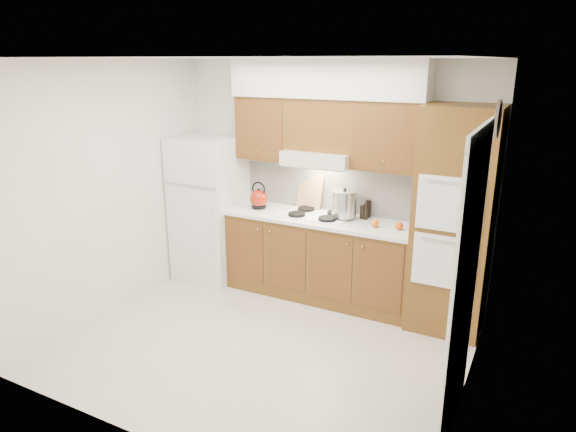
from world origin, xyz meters
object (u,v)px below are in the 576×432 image
at_px(oven_cabinet, 454,221).
at_px(kettle, 259,199).
at_px(fridge, 210,208).
at_px(stock_pot, 344,204).

distance_m(oven_cabinet, kettle, 2.18).
height_order(fridge, kettle, fridge).
bearing_deg(kettle, oven_cabinet, -9.12).
xyz_separation_m(fridge, oven_cabinet, (2.85, 0.03, 0.24)).
height_order(fridge, stock_pot, fridge).
xyz_separation_m(oven_cabinet, kettle, (-2.18, 0.01, -0.05)).
bearing_deg(oven_cabinet, fridge, -179.30).
bearing_deg(fridge, stock_pot, 3.81).
bearing_deg(oven_cabinet, stock_pot, 176.16).
height_order(kettle, stock_pot, stock_pot).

